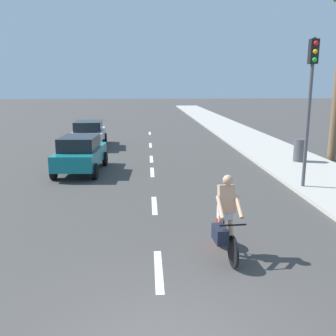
{
  "coord_description": "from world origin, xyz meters",
  "views": [
    {
      "loc": [
        -0.2,
        -4.51,
        3.67
      ],
      "look_at": [
        0.45,
        7.07,
        1.1
      ],
      "focal_mm": 40.21,
      "sensor_mm": 36.0,
      "label": 1
    }
  ],
  "objects": [
    {
      "name": "lane_stripe_6",
      "position": [
        0.0,
        24.57,
        0.0
      ],
      "size": [
        0.16,
        1.8,
        0.01
      ],
      "primitive_type": "cube",
      "color": "white",
      "rests_on": "ground"
    },
    {
      "name": "lane_stripe_5",
      "position": [
        0.0,
        18.61,
        0.0
      ],
      "size": [
        0.16,
        1.8,
        0.01
      ],
      "primitive_type": "cube",
      "color": "white",
      "rests_on": "ground"
    },
    {
      "name": "lane_stripe_1",
      "position": [
        0.0,
        2.46,
        0.0
      ],
      "size": [
        0.16,
        1.8,
        0.01
      ],
      "primitive_type": "cube",
      "color": "white",
      "rests_on": "ground"
    },
    {
      "name": "lane_stripe_4",
      "position": [
        0.0,
        14.16,
        0.0
      ],
      "size": [
        0.16,
        1.8,
        0.01
      ],
      "primitive_type": "cube",
      "color": "white",
      "rests_on": "ground"
    },
    {
      "name": "sidewalk_strip",
      "position": [
        6.73,
        22.0,
        0.07
      ],
      "size": [
        3.6,
        80.0,
        0.14
      ],
      "primitive_type": "cube",
      "color": "#B2ADA3",
      "rests_on": "ground"
    },
    {
      "name": "lane_stripe_3",
      "position": [
        0.0,
        11.24,
        0.0
      ],
      "size": [
        0.16,
        1.8,
        0.01
      ],
      "primitive_type": "cube",
      "color": "white",
      "rests_on": "ground"
    },
    {
      "name": "trash_bin_near",
      "position": [
        6.98,
        12.55,
        0.66
      ],
      "size": [
        0.6,
        0.6,
        1.05
      ],
      "primitive_type": "cylinder",
      "color": "#47474C",
      "rests_on": "sidewalk_strip"
    },
    {
      "name": "parked_car_silver",
      "position": [
        -3.69,
        18.23,
        0.84
      ],
      "size": [
        2.15,
        4.29,
        1.57
      ],
      "rotation": [
        0.0,
        0.0,
        0.06
      ],
      "color": "#B7BABF",
      "rests_on": "ground"
    },
    {
      "name": "ground_plane",
      "position": [
        0.0,
        20.0,
        0.0
      ],
      "size": [
        160.0,
        160.0,
        0.0
      ],
      "primitive_type": "plane",
      "color": "#423F3D"
    },
    {
      "name": "parked_car_teal",
      "position": [
        -3.04,
        11.42,
        0.83
      ],
      "size": [
        1.95,
        3.95,
        1.57
      ],
      "rotation": [
        0.0,
        0.0,
        -0.04
      ],
      "color": "#14727A",
      "rests_on": "ground"
    },
    {
      "name": "lane_stripe_2",
      "position": [
        0.0,
        6.68,
        0.0
      ],
      "size": [
        0.16,
        1.8,
        0.01
      ],
      "primitive_type": "cube",
      "color": "white",
      "rests_on": "ground"
    },
    {
      "name": "cyclist",
      "position": [
        1.44,
        3.03,
        0.83
      ],
      "size": [
        0.65,
        1.71,
        1.82
      ],
      "rotation": [
        0.0,
        0.0,
        3.21
      ],
      "color": "black",
      "rests_on": "ground"
    },
    {
      "name": "traffic_signal",
      "position": [
        5.33,
        8.16,
        3.61
      ],
      "size": [
        0.28,
        0.33,
        5.2
      ],
      "color": "#4C4C51",
      "rests_on": "ground"
    }
  ]
}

